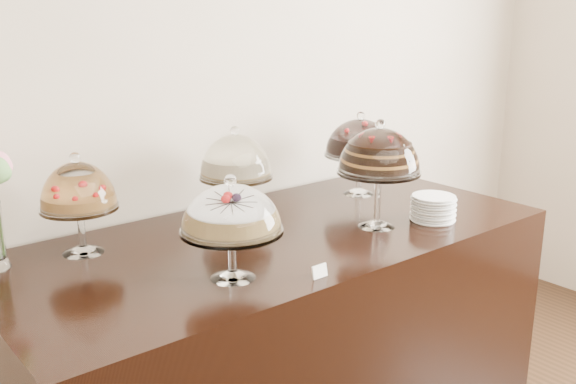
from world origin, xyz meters
TOP-DOWN VIEW (x-y plane):
  - wall_back at (0.00, 3.00)m, footprint 5.00×0.04m
  - display_counter at (0.13, 2.45)m, footprint 2.20×1.00m
  - cake_stand_sugar_sponge at (-0.27, 2.20)m, footprint 0.33×0.33m
  - cake_stand_choco_layer at (0.48, 2.27)m, footprint 0.33×0.33m
  - cake_stand_cheesecake at (0.12, 2.73)m, footprint 0.31×0.31m
  - cake_stand_dark_choco at (0.77, 2.66)m, footprint 0.34×0.34m
  - cake_stand_fruit_tart at (-0.56, 2.74)m, footprint 0.27×0.27m
  - plate_stack at (0.72, 2.18)m, footprint 0.18×0.18m
  - price_card_left at (-0.04, 2.03)m, footprint 0.06×0.02m

SIDE VIEW (x-z plane):
  - display_counter at x=0.13m, z-range 0.00..0.90m
  - price_card_left at x=-0.04m, z-range 0.90..0.94m
  - plate_stack at x=0.72m, z-range 0.90..1.01m
  - cake_stand_sugar_sponge at x=-0.27m, z-range 0.95..1.30m
  - cake_stand_fruit_tart at x=-0.56m, z-range 0.95..1.32m
  - cake_stand_cheesecake at x=0.12m, z-range 0.95..1.34m
  - cake_stand_dark_choco at x=0.77m, z-range 0.96..1.36m
  - cake_stand_choco_layer at x=0.48m, z-range 0.98..1.42m
  - wall_back at x=0.00m, z-range 0.00..3.00m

